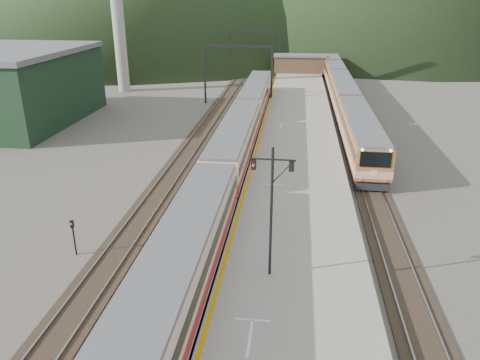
# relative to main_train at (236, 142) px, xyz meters

# --- Properties ---
(track_main) EXTENTS (2.60, 200.00, 0.23)m
(track_main) POSITION_rel_main_train_xyz_m (0.00, 9.50, -1.97)
(track_main) COLOR black
(track_main) RESTS_ON ground
(track_far) EXTENTS (2.60, 200.00, 0.23)m
(track_far) POSITION_rel_main_train_xyz_m (-5.00, 9.50, -1.97)
(track_far) COLOR black
(track_far) RESTS_ON ground
(track_second) EXTENTS (2.60, 200.00, 0.23)m
(track_second) POSITION_rel_main_train_xyz_m (11.50, 9.50, -1.97)
(track_second) COLOR black
(track_second) RESTS_ON ground
(platform) EXTENTS (8.00, 100.00, 1.00)m
(platform) POSITION_rel_main_train_xyz_m (5.60, 7.50, -1.54)
(platform) COLOR gray
(platform) RESTS_ON ground
(gantry_near) EXTENTS (9.55, 0.25, 8.00)m
(gantry_near) POSITION_rel_main_train_xyz_m (-2.85, 24.50, 3.55)
(gantry_near) COLOR black
(gantry_near) RESTS_ON ground
(gantry_far) EXTENTS (9.55, 0.25, 8.00)m
(gantry_far) POSITION_rel_main_train_xyz_m (-2.85, 49.50, 3.55)
(gantry_far) COLOR black
(gantry_far) RESTS_ON ground
(warehouse) EXTENTS (14.50, 20.50, 8.60)m
(warehouse) POSITION_rel_main_train_xyz_m (-28.00, 11.50, 2.28)
(warehouse) COLOR black
(warehouse) RESTS_ON ground
(station_shed) EXTENTS (9.40, 4.40, 3.10)m
(station_shed) POSITION_rel_main_train_xyz_m (5.60, 47.50, 0.53)
(station_shed) COLOR brown
(station_shed) RESTS_ON platform
(main_train) EXTENTS (2.96, 60.74, 3.61)m
(main_train) POSITION_rel_main_train_xyz_m (0.00, 0.00, 0.00)
(main_train) COLOR beige
(main_train) RESTS_ON track_main
(second_train) EXTENTS (2.86, 58.76, 3.50)m
(second_train) POSITION_rel_main_train_xyz_m (11.50, 23.56, -0.06)
(second_train) COLOR #B86B32
(second_train) RESTS_ON track_second
(signal_mast) EXTENTS (2.20, 0.21, 6.92)m
(signal_mast) POSITION_rel_main_train_xyz_m (4.33, -19.51, 3.18)
(signal_mast) COLOR black
(signal_mast) RESTS_ON platform
(short_signal_a) EXTENTS (0.26, 0.22, 2.27)m
(short_signal_a) POSITION_rel_main_train_xyz_m (-2.05, -20.96, -0.57)
(short_signal_a) COLOR black
(short_signal_a) RESTS_ON ground
(short_signal_b) EXTENTS (0.24, 0.19, 2.27)m
(short_signal_b) POSITION_rel_main_train_xyz_m (-2.31, 2.32, -0.57)
(short_signal_b) COLOR black
(short_signal_b) RESTS_ON ground
(short_signal_c) EXTENTS (0.27, 0.23, 2.27)m
(short_signal_c) POSITION_rel_main_train_xyz_m (-7.40, -17.31, -0.57)
(short_signal_c) COLOR black
(short_signal_c) RESTS_ON ground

